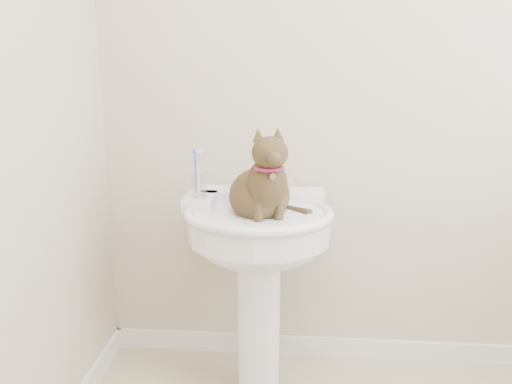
# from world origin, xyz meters

# --- Properties ---
(wall_back) EXTENTS (2.20, 0.00, 2.50)m
(wall_back) POSITION_xyz_m (0.00, 1.10, 1.25)
(wall_back) COLOR beige
(wall_back) RESTS_ON ground
(baseboard_back) EXTENTS (2.20, 0.02, 0.09)m
(baseboard_back) POSITION_xyz_m (0.00, 1.09, 0.04)
(baseboard_back) COLOR white
(baseboard_back) RESTS_ON floor
(pedestal_sink) EXTENTS (0.59, 0.58, 0.81)m
(pedestal_sink) POSITION_xyz_m (-0.41, 0.81, 0.64)
(pedestal_sink) COLOR white
(pedestal_sink) RESTS_ON floor
(faucet) EXTENTS (0.28, 0.12, 0.14)m
(faucet) POSITION_xyz_m (-0.40, 0.95, 0.85)
(faucet) COLOR silver
(faucet) RESTS_ON pedestal_sink
(soap_bar) EXTENTS (0.10, 0.07, 0.03)m
(soap_bar) POSITION_xyz_m (-0.34, 1.04, 0.82)
(soap_bar) COLOR #F7311E
(soap_bar) RESTS_ON pedestal_sink
(toothbrush_cup) EXTENTS (0.07, 0.07, 0.18)m
(toothbrush_cup) POSITION_xyz_m (-0.65, 0.86, 0.86)
(toothbrush_cup) COLOR silver
(toothbrush_cup) RESTS_ON pedestal_sink
(cat) EXTENTS (0.25, 0.32, 0.47)m
(cat) POSITION_xyz_m (-0.39, 0.78, 0.87)
(cat) COLOR brown
(cat) RESTS_ON pedestal_sink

